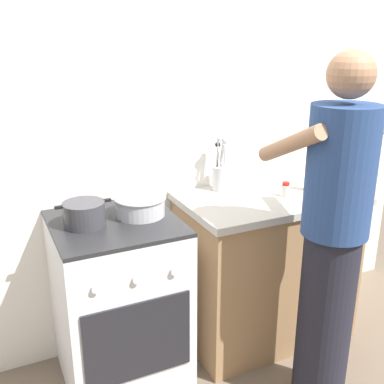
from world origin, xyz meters
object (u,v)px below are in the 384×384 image
object	(u,v)px
stove_range	(119,302)
spice_bottle	(286,189)
utensil_crock	(221,172)
oil_bottle	(311,174)
pot	(84,214)
mixing_bowl	(140,205)
person	(332,241)

from	to	relation	value
stove_range	spice_bottle	size ratio (longest dim) A/B	10.99
utensil_crock	oil_bottle	size ratio (longest dim) A/B	1.39
utensil_crock	spice_bottle	distance (m)	0.38
stove_range	pot	bearing A→B (deg)	175.98
oil_bottle	pot	bearing A→B (deg)	178.67
mixing_bowl	oil_bottle	distance (m)	1.02
pot	oil_bottle	world-z (taller)	oil_bottle
pot	mixing_bowl	world-z (taller)	pot
stove_range	mixing_bowl	world-z (taller)	mixing_bowl
oil_bottle	spice_bottle	bearing A→B (deg)	-171.57
oil_bottle	utensil_crock	bearing A→B (deg)	154.12
utensil_crock	spice_bottle	size ratio (longest dim) A/B	4.01
spice_bottle	oil_bottle	xyz separation A→B (m)	(0.19, 0.03, 0.06)
utensil_crock	spice_bottle	world-z (taller)	utensil_crock
spice_bottle	person	size ratio (longest dim) A/B	0.05
spice_bottle	person	distance (m)	0.53
pot	person	size ratio (longest dim) A/B	0.15
stove_range	oil_bottle	distance (m)	1.28
stove_range	spice_bottle	xyz separation A→B (m)	(0.97, -0.05, 0.49)
utensil_crock	spice_bottle	xyz separation A→B (m)	(0.27, -0.25, -0.07)
spice_bottle	oil_bottle	world-z (taller)	oil_bottle
pot	utensil_crock	bearing A→B (deg)	13.18
stove_range	spice_bottle	world-z (taller)	spice_bottle
stove_range	utensil_crock	xyz separation A→B (m)	(0.69, 0.20, 0.56)
utensil_crock	spice_bottle	bearing A→B (deg)	-42.83
pot	oil_bottle	bearing A→B (deg)	-1.33
utensil_crock	mixing_bowl	bearing A→B (deg)	-161.91
mixing_bowl	spice_bottle	size ratio (longest dim) A/B	3.15
mixing_bowl	spice_bottle	bearing A→B (deg)	-5.05
pot	person	xyz separation A→B (m)	(1.00, -0.57, -0.10)
pot	spice_bottle	xyz separation A→B (m)	(1.11, -0.06, -0.02)
mixing_bowl	person	distance (m)	0.93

